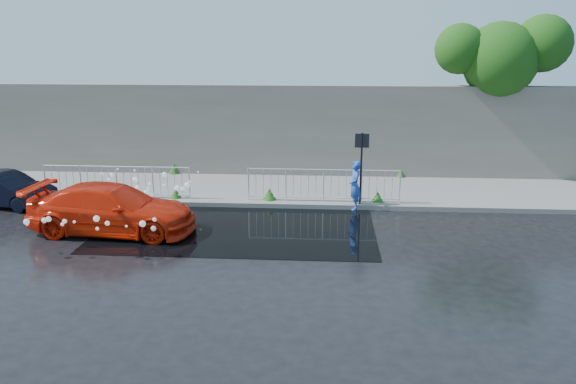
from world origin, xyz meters
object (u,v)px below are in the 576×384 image
sign_post (361,157)px  red_car (113,209)px  person (355,185)px  dark_car (6,190)px

sign_post → red_car: (-7.20, -2.81, -1.03)m
red_car → person: person is taller
person → sign_post: bearing=109.8°
red_car → person: size_ratio=2.98×
sign_post → red_car: size_ratio=0.53×
sign_post → red_car: 7.79m
sign_post → red_car: bearing=-158.7°
red_car → dark_car: red_car is taller
sign_post → dark_car: sign_post is taller
red_car → dark_car: bearing=66.5°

